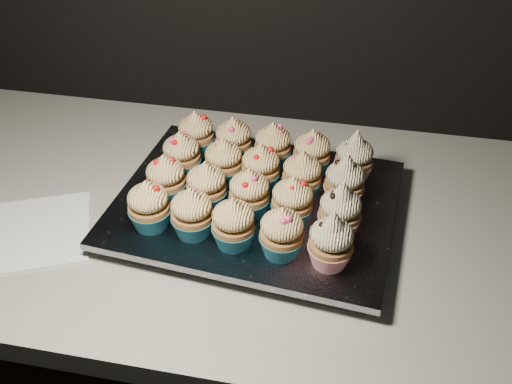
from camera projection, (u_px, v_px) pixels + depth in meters
worktop at (366, 235)px, 0.92m from camera, size 2.44×0.64×0.04m
napkin at (35, 232)px, 0.90m from camera, size 0.22×0.22×0.00m
baking_tray at (256, 211)px, 0.92m from camera, size 0.43×0.34×0.02m
foil_lining at (256, 203)px, 0.91m from camera, size 0.47×0.38×0.01m
cupcake_0 at (149, 206)px, 0.84m from camera, size 0.06×0.06×0.08m
cupcake_1 at (192, 213)px, 0.82m from camera, size 0.06×0.06×0.08m
cupcake_2 at (233, 224)px, 0.81m from camera, size 0.06×0.06×0.08m
cupcake_3 at (282, 233)px, 0.79m from camera, size 0.06×0.06×0.08m
cupcake_4 at (331, 241)px, 0.77m from camera, size 0.06×0.06×0.10m
cupcake_5 at (166, 179)px, 0.89m from camera, size 0.06×0.06×0.08m
cupcake_6 at (206, 186)px, 0.87m from camera, size 0.06×0.06×0.08m
cupcake_7 at (249, 193)px, 0.86m from camera, size 0.06×0.06×0.08m
cupcake_8 at (292, 201)px, 0.84m from camera, size 0.06×0.06×0.08m
cupcake_9 at (340, 211)px, 0.82m from camera, size 0.06×0.06×0.10m
cupcake_10 at (182, 155)px, 0.94m from camera, size 0.06×0.06×0.08m
cupcake_11 at (224, 162)px, 0.92m from camera, size 0.06×0.06×0.08m
cupcake_12 at (261, 168)px, 0.91m from camera, size 0.06×0.06×0.08m
cupcake_13 at (302, 176)px, 0.89m from camera, size 0.06×0.06×0.08m
cupcake_14 at (345, 182)px, 0.88m from camera, size 0.06×0.06×0.10m
cupcake_15 at (196, 134)px, 0.99m from camera, size 0.06×0.06×0.08m
cupcake_16 at (233, 140)px, 0.97m from camera, size 0.06×0.06×0.08m
cupcake_17 at (273, 146)px, 0.96m from camera, size 0.06×0.06×0.08m
cupcake_18 at (312, 153)px, 0.94m from camera, size 0.06×0.06×0.08m
cupcake_19 at (354, 158)px, 0.93m from camera, size 0.06×0.06×0.10m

